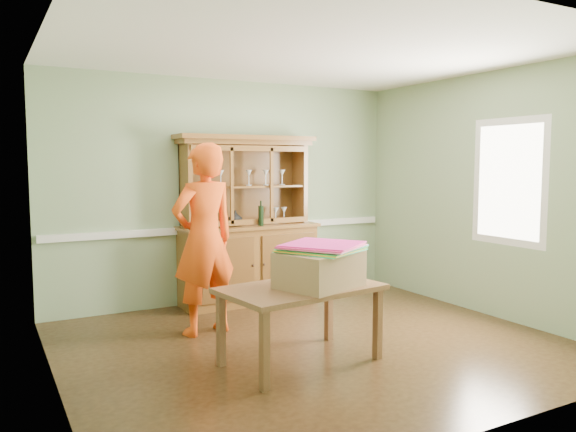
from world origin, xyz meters
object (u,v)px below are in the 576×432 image
dining_table (301,295)px  china_hutch (248,244)px  person (204,239)px  cardboard_box (319,269)px

dining_table → china_hutch: bearing=69.6°
dining_table → person: (-0.42, 1.18, 0.36)m
china_hutch → cardboard_box: size_ratio=3.15×
cardboard_box → person: (-0.54, 1.28, 0.14)m
china_hutch → cardboard_box: bearing=-99.3°
china_hutch → person: size_ratio=1.07×
china_hutch → person: china_hutch is taller
dining_table → person: person is taller
china_hutch → dining_table: (-0.49, -2.13, -0.13)m
china_hutch → person: (-0.91, -0.95, 0.23)m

